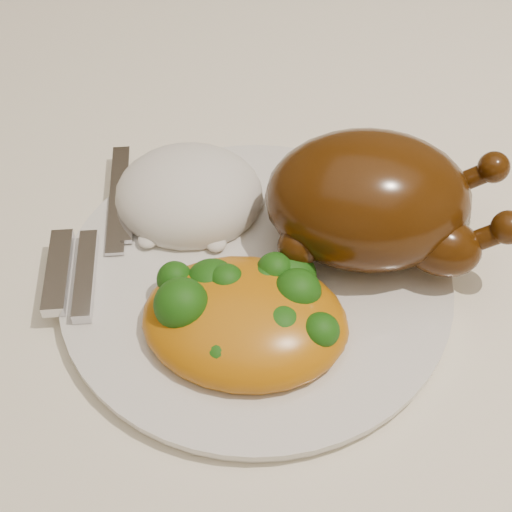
% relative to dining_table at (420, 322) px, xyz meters
% --- Properties ---
extents(dining_table, '(1.60, 0.90, 0.76)m').
position_rel_dining_table_xyz_m(dining_table, '(0.00, 0.00, 0.00)').
color(dining_table, brown).
rests_on(dining_table, floor).
extents(tablecloth, '(1.73, 1.03, 0.18)m').
position_rel_dining_table_xyz_m(tablecloth, '(0.00, 0.00, 0.07)').
color(tablecloth, white).
rests_on(tablecloth, dining_table).
extents(dinner_plate, '(0.31, 0.31, 0.01)m').
position_rel_dining_table_xyz_m(dinner_plate, '(-0.12, -0.09, 0.11)').
color(dinner_plate, silver).
rests_on(dinner_plate, tablecloth).
extents(roast_chicken, '(0.19, 0.15, 0.09)m').
position_rel_dining_table_xyz_m(roast_chicken, '(-0.05, -0.03, 0.16)').
color(roast_chicken, '#4C2608').
rests_on(roast_chicken, dinner_plate).
extents(rice_mound, '(0.14, 0.14, 0.06)m').
position_rel_dining_table_xyz_m(rice_mound, '(-0.19, -0.05, 0.13)').
color(rice_mound, white).
rests_on(rice_mound, dinner_plate).
extents(mac_and_cheese, '(0.16, 0.14, 0.06)m').
position_rel_dining_table_xyz_m(mac_and_cheese, '(-0.10, -0.14, 0.13)').
color(mac_and_cheese, orange).
rests_on(mac_and_cheese, dinner_plate).
extents(cutlery, '(0.08, 0.17, 0.01)m').
position_rel_dining_table_xyz_m(cutlery, '(-0.24, -0.12, 0.12)').
color(cutlery, silver).
rests_on(cutlery, dinner_plate).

